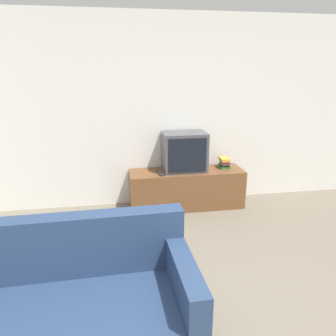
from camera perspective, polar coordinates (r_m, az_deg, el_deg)
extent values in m
cube|color=white|center=(4.58, -1.18, 9.60)|extent=(9.00, 0.06, 2.60)
cube|color=brown|center=(4.62, 3.23, -3.62)|extent=(1.58, 0.47, 0.53)
cube|color=#4C4C51|center=(4.49, 2.85, 2.86)|extent=(0.59, 0.40, 0.53)
cube|color=black|center=(4.29, 3.44, 2.19)|extent=(0.51, 0.01, 0.45)
cube|color=navy|center=(2.60, -22.61, -25.32)|extent=(2.21, 0.91, 0.40)
cube|color=navy|center=(2.63, -22.25, -12.93)|extent=(2.20, 0.21, 0.48)
cube|color=navy|center=(2.50, 2.61, -21.82)|extent=(0.16, 0.87, 0.67)
cube|color=#2D753D|center=(4.73, 9.73, 0.25)|extent=(0.15, 0.16, 0.03)
cube|color=black|center=(4.72, 9.77, 0.59)|extent=(0.11, 0.16, 0.02)
cube|color=gold|center=(4.71, 9.84, 0.78)|extent=(0.12, 0.16, 0.02)
cube|color=#7A3884|center=(4.71, 9.89, 1.07)|extent=(0.13, 0.21, 0.03)
cube|color=#995623|center=(4.69, 9.84, 1.27)|extent=(0.12, 0.20, 0.02)
cube|color=gold|center=(4.70, 9.74, 1.61)|extent=(0.12, 0.19, 0.03)
cube|color=#2D2D2D|center=(4.37, -1.43, -0.99)|extent=(0.08, 0.19, 0.02)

